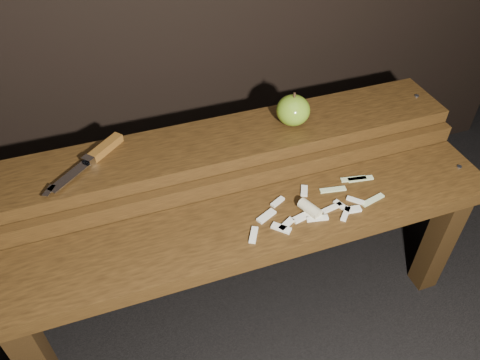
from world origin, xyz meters
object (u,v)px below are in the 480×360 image
object	(u,v)px
bench_front_tier	(257,243)
knife	(97,155)
bench_rear_tier	(227,164)
apple	(293,110)

from	to	relation	value
bench_front_tier	knife	bearing A→B (deg)	140.61
knife	bench_rear_tier	bearing A→B (deg)	-5.18
bench_rear_tier	knife	world-z (taller)	knife
bench_rear_tier	knife	xyz separation A→B (m)	(-0.31, 0.03, 0.10)
bench_front_tier	apple	xyz separation A→B (m)	(0.18, 0.23, 0.19)
bench_front_tier	apple	distance (m)	0.35
bench_rear_tier	apple	bearing A→B (deg)	1.37
apple	knife	world-z (taller)	apple
bench_rear_tier	apple	xyz separation A→B (m)	(0.18, 0.00, 0.12)
bench_rear_tier	knife	distance (m)	0.33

